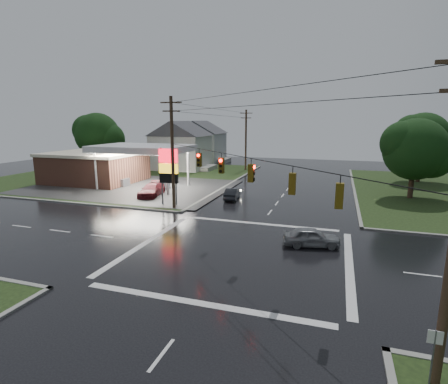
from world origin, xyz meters
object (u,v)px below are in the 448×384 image
(tree_ne_far, at_px, (424,139))
(car_pump, at_px, (152,190))
(utility_pole_nw, at_px, (172,152))
(gas_station, at_px, (102,165))
(utility_pole_n, at_px, (246,139))
(car_north, at_px, (232,194))
(pylon_sign, at_px, (168,167))
(house_near, at_px, (181,145))
(house_far, at_px, (201,141))
(car_crossing, at_px, (312,237))
(tree_nw_behind, at_px, (98,135))
(tree_ne_near, at_px, (416,150))

(tree_ne_far, relative_size, car_pump, 1.92)
(utility_pole_nw, distance_m, tree_ne_far, 36.20)
(gas_station, distance_m, car_pump, 12.61)
(utility_pole_nw, xyz_separation_m, utility_pole_n, (0.00, 28.50, -0.25))
(gas_station, relative_size, car_north, 6.86)
(pylon_sign, distance_m, house_near, 27.56)
(gas_station, height_order, house_far, house_far)
(house_near, bearing_deg, car_pump, -73.83)
(car_crossing, bearing_deg, tree_ne_far, -34.28)
(gas_station, height_order, utility_pole_nw, utility_pole_nw)
(pylon_sign, relative_size, house_far, 0.54)
(utility_pole_n, xyz_separation_m, tree_ne_far, (26.65, -4.01, 0.71))
(pylon_sign, xyz_separation_m, tree_nw_behind, (-23.34, 19.49, 2.17))
(house_near, distance_m, tree_ne_near, 37.80)
(pylon_sign, xyz_separation_m, car_crossing, (15.01, -7.72, -3.34))
(car_north, distance_m, car_crossing, 15.87)
(tree_ne_far, bearing_deg, house_near, 176.99)
(house_far, bearing_deg, tree_nw_behind, -123.44)
(tree_nw_behind, xyz_separation_m, car_crossing, (38.35, -27.22, -5.51))
(car_crossing, bearing_deg, pylon_sign, 50.53)
(gas_station, height_order, tree_nw_behind, tree_nw_behind)
(car_pump, bearing_deg, tree_ne_far, 22.73)
(pylon_sign, height_order, tree_nw_behind, tree_nw_behind)
(house_near, relative_size, house_far, 1.00)
(tree_ne_near, bearing_deg, house_far, 144.23)
(pylon_sign, height_order, car_pump, pylon_sign)
(pylon_sign, relative_size, car_crossing, 1.51)
(pylon_sign, height_order, tree_ne_near, tree_ne_near)
(car_pump, bearing_deg, tree_nw_behind, 130.82)
(tree_ne_far, xyz_separation_m, car_north, (-22.28, -18.61, -5.55))
(gas_station, height_order, car_pump, gas_station)
(gas_station, relative_size, tree_nw_behind, 2.62)
(utility_pole_nw, bearing_deg, tree_ne_far, 42.59)
(pylon_sign, relative_size, tree_nw_behind, 0.60)
(utility_pole_n, relative_size, car_pump, 2.06)
(tree_nw_behind, bearing_deg, utility_pole_n, 18.21)
(tree_ne_near, bearing_deg, pylon_sign, -154.99)
(utility_pole_nw, xyz_separation_m, tree_ne_far, (26.65, 24.49, 0.46))
(house_far, height_order, tree_nw_behind, tree_nw_behind)
(gas_station, distance_m, utility_pole_nw, 19.38)
(utility_pole_nw, bearing_deg, utility_pole_n, 90.00)
(gas_station, xyz_separation_m, tree_nw_behind, (-8.17, 10.29, 3.63))
(pylon_sign, distance_m, car_pump, 6.29)
(tree_nw_behind, bearing_deg, gas_station, -51.58)
(utility_pole_n, height_order, car_pump, utility_pole_n)
(pylon_sign, height_order, house_far, house_far)
(tree_ne_near, bearing_deg, gas_station, -176.70)
(tree_nw_behind, bearing_deg, tree_ne_far, 4.49)
(tree_ne_far, bearing_deg, house_far, 160.29)
(utility_pole_nw, distance_m, house_far, 40.48)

